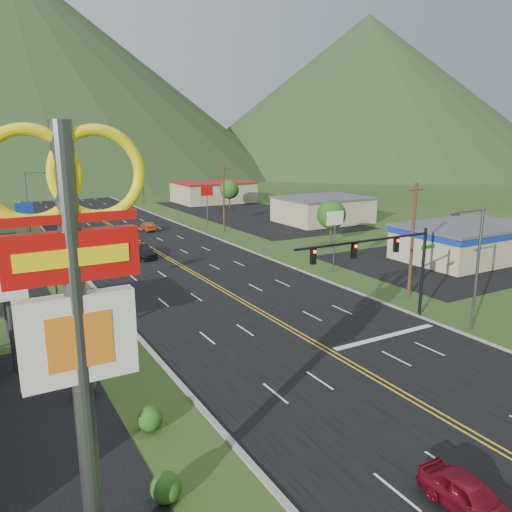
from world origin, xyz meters
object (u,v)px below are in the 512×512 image
car_red_near (470,498)px  car_red_far (148,227)px  streetlight_east (475,261)px  car_dark_mid (143,252)px  traffic_signal (385,255)px  pylon_sign (75,294)px  streetlight_west (29,197)px

car_red_near → car_red_far: (8.24, 63.60, -0.03)m
streetlight_east → car_dark_mid: bearing=111.5°
streetlight_east → traffic_signal: bearing=139.6°
traffic_signal → streetlight_east: (4.70, -4.00, -0.15)m
pylon_sign → streetlight_east: (28.18, 8.00, -4.12)m
traffic_signal → streetlight_west: (-18.16, 56.00, -0.15)m
pylon_sign → car_dark_mid: pylon_sign is taller
pylon_sign → car_red_far: bearing=70.8°
pylon_sign → car_red_far: pylon_sign is taller
pylon_sign → traffic_signal: (23.48, 12.00, -3.97)m
streetlight_west → car_red_far: streetlight_west is taller
car_red_near → streetlight_west: bearing=96.9°
pylon_sign → car_red_near: pylon_sign is taller
car_dark_mid → pylon_sign: bearing=-110.4°
traffic_signal → car_red_near: bearing=-124.3°
streetlight_west → car_red_near: 72.66m
traffic_signal → car_red_near: traffic_signal is taller
streetlight_east → car_red_far: (-7.46, 51.44, -4.52)m
streetlight_east → car_dark_mid: size_ratio=1.76×
streetlight_west → car_red_far: (15.39, -8.56, -4.52)m
streetlight_west → pylon_sign: bearing=-94.5°
streetlight_west → car_red_near: bearing=-84.3°
traffic_signal → car_red_far: size_ratio=3.27×
streetlight_east → streetlight_west: same height
car_red_far → streetlight_east: bearing=99.0°
traffic_signal → car_red_near: 20.09m
car_dark_mid → car_red_far: bearing=69.2°
pylon_sign → streetlight_east: 29.58m
streetlight_west → car_dark_mid: 27.72m
car_dark_mid → car_red_near: bearing=-94.0°
traffic_signal → car_red_far: traffic_signal is taller
pylon_sign → car_red_near: bearing=-18.5°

